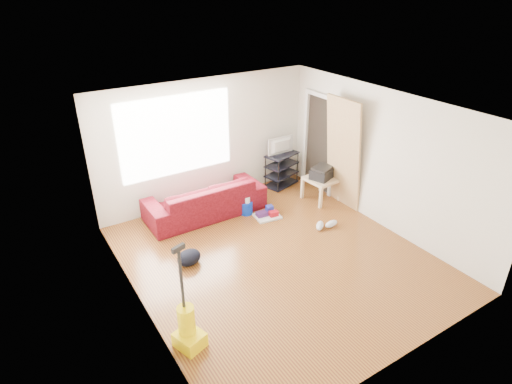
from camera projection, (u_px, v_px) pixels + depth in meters
room at (277, 186)px, 6.64m from camera, size 4.51×5.01×2.51m
sofa at (206, 214)px, 8.37m from camera, size 2.30×0.90×0.67m
tv_stand at (282, 169)px, 9.35m from camera, size 0.82×0.61×0.74m
tv at (282, 146)px, 9.11m from camera, size 0.63×0.08×0.36m
side_table at (322, 181)px, 8.74m from camera, size 0.64×0.64×0.49m
printer at (322, 173)px, 8.65m from camera, size 0.56×0.50×0.25m
bucket at (246, 213)px, 8.39m from camera, size 0.25×0.25×0.25m
toilet_paper at (247, 205)px, 8.30m from camera, size 0.12×0.12×0.11m
cleaning_tray at (268, 214)px, 8.25m from camera, size 0.52×0.44×0.17m
backpack at (189, 263)px, 6.94m from camera, size 0.51×0.46×0.23m
sneakers at (326, 225)px, 7.89m from camera, size 0.53×0.29×0.12m
vacuum at (188, 328)px, 5.30m from camera, size 0.40×0.43×1.46m
door_panel at (338, 204)px, 8.74m from camera, size 0.27×0.88×2.20m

